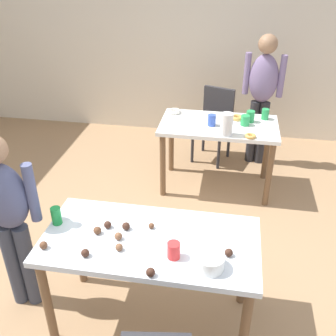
{
  "coord_description": "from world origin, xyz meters",
  "views": [
    {
      "loc": [
        0.55,
        -1.99,
        2.37
      ],
      "look_at": [
        0.12,
        0.5,
        0.9
      ],
      "focal_mm": 41.99,
      "sensor_mm": 36.0,
      "label": 1
    }
  ],
  "objects_px": {
    "mixing_bowl": "(210,262)",
    "pitcher_far": "(227,124)",
    "chair_far_table": "(215,120)",
    "soda_can": "(56,216)",
    "dining_table_near": "(150,251)",
    "person_adult_far": "(262,90)",
    "person_girl_near": "(8,213)",
    "dining_table_far": "(218,134)"
  },
  "relations": [
    {
      "from": "dining_table_far",
      "to": "soda_can",
      "type": "height_order",
      "value": "soda_can"
    },
    {
      "from": "dining_table_far",
      "to": "person_adult_far",
      "type": "bearing_deg",
      "value": 56.36
    },
    {
      "from": "soda_can",
      "to": "pitcher_far",
      "type": "distance_m",
      "value": 1.87
    },
    {
      "from": "dining_table_far",
      "to": "mixing_bowl",
      "type": "distance_m",
      "value": 2.06
    },
    {
      "from": "mixing_bowl",
      "to": "person_adult_far",
      "type": "bearing_deg",
      "value": 82.26
    },
    {
      "from": "soda_can",
      "to": "pitcher_far",
      "type": "xyz_separation_m",
      "value": [
        1.04,
        1.56,
        0.05
      ]
    },
    {
      "from": "dining_table_far",
      "to": "mixing_bowl",
      "type": "bearing_deg",
      "value": -88.11
    },
    {
      "from": "dining_table_far",
      "to": "person_girl_near",
      "type": "height_order",
      "value": "person_girl_near"
    },
    {
      "from": "person_adult_far",
      "to": "pitcher_far",
      "type": "distance_m",
      "value": 0.99
    },
    {
      "from": "person_girl_near",
      "to": "soda_can",
      "type": "xyz_separation_m",
      "value": [
        0.33,
        0.03,
        -0.0
      ]
    },
    {
      "from": "mixing_bowl",
      "to": "chair_far_table",
      "type": "bearing_deg",
      "value": 93.02
    },
    {
      "from": "dining_table_near",
      "to": "person_girl_near",
      "type": "distance_m",
      "value": 0.98
    },
    {
      "from": "mixing_bowl",
      "to": "soda_can",
      "type": "distance_m",
      "value": 1.05
    },
    {
      "from": "person_adult_far",
      "to": "mixing_bowl",
      "type": "bearing_deg",
      "value": -97.74
    },
    {
      "from": "mixing_bowl",
      "to": "dining_table_near",
      "type": "bearing_deg",
      "value": 153.76
    },
    {
      "from": "dining_table_near",
      "to": "chair_far_table",
      "type": "height_order",
      "value": "chair_far_table"
    },
    {
      "from": "dining_table_far",
      "to": "pitcher_far",
      "type": "height_order",
      "value": "pitcher_far"
    },
    {
      "from": "dining_table_far",
      "to": "mixing_bowl",
      "type": "relative_size",
      "value": 7.17
    },
    {
      "from": "soda_can",
      "to": "dining_table_near",
      "type": "bearing_deg",
      "value": -4.15
    },
    {
      "from": "mixing_bowl",
      "to": "soda_can",
      "type": "xyz_separation_m",
      "value": [
        -1.02,
        0.24,
        0.02
      ]
    },
    {
      "from": "person_adult_far",
      "to": "person_girl_near",
      "type": "bearing_deg",
      "value": -124.49
    },
    {
      "from": "chair_far_table",
      "to": "person_girl_near",
      "type": "bearing_deg",
      "value": -115.51
    },
    {
      "from": "dining_table_far",
      "to": "person_adult_far",
      "type": "height_order",
      "value": "person_adult_far"
    },
    {
      "from": "person_adult_far",
      "to": "soda_can",
      "type": "bearing_deg",
      "value": -119.34
    },
    {
      "from": "mixing_bowl",
      "to": "pitcher_far",
      "type": "height_order",
      "value": "pitcher_far"
    },
    {
      "from": "dining_table_near",
      "to": "person_adult_far",
      "type": "bearing_deg",
      "value": 73.3
    },
    {
      "from": "chair_far_table",
      "to": "soda_can",
      "type": "height_order",
      "value": "soda_can"
    },
    {
      "from": "person_girl_near",
      "to": "soda_can",
      "type": "height_order",
      "value": "person_girl_near"
    },
    {
      "from": "person_girl_near",
      "to": "person_adult_far",
      "type": "xyz_separation_m",
      "value": [
        1.72,
        2.5,
        0.1
      ]
    },
    {
      "from": "dining_table_far",
      "to": "person_girl_near",
      "type": "bearing_deg",
      "value": -124.8
    },
    {
      "from": "pitcher_far",
      "to": "person_girl_near",
      "type": "bearing_deg",
      "value": -130.7
    },
    {
      "from": "mixing_bowl",
      "to": "soda_can",
      "type": "height_order",
      "value": "soda_can"
    },
    {
      "from": "person_adult_far",
      "to": "mixing_bowl",
      "type": "distance_m",
      "value": 2.74
    },
    {
      "from": "dining_table_near",
      "to": "person_adult_far",
      "type": "distance_m",
      "value": 2.65
    },
    {
      "from": "chair_far_table",
      "to": "mixing_bowl",
      "type": "xyz_separation_m",
      "value": [
        0.14,
        -2.74,
        0.3
      ]
    },
    {
      "from": "dining_table_near",
      "to": "pitcher_far",
      "type": "relative_size",
      "value": 6.17
    },
    {
      "from": "mixing_bowl",
      "to": "pitcher_far",
      "type": "distance_m",
      "value": 1.8
    },
    {
      "from": "person_girl_near",
      "to": "soda_can",
      "type": "bearing_deg",
      "value": 4.6
    },
    {
      "from": "soda_can",
      "to": "chair_far_table",
      "type": "bearing_deg",
      "value": 70.64
    },
    {
      "from": "mixing_bowl",
      "to": "pitcher_far",
      "type": "xyz_separation_m",
      "value": [
        0.01,
        1.8,
        0.07
      ]
    },
    {
      "from": "dining_table_near",
      "to": "soda_can",
      "type": "bearing_deg",
      "value": 175.85
    },
    {
      "from": "chair_far_table",
      "to": "soda_can",
      "type": "distance_m",
      "value": 2.67
    }
  ]
}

